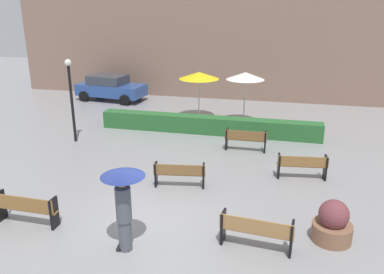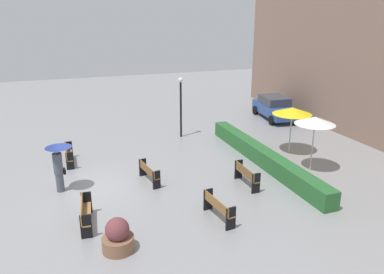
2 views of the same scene
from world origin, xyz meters
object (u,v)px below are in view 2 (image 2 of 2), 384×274
(bench_mid_center, at_px, (149,172))
(parked_car, at_px, (275,107))
(bench_back_row, at_px, (246,174))
(planter_pot, at_px, (118,237))
(patio_umbrella_yellow, at_px, (292,111))
(lamp_post, at_px, (181,101))
(patio_umbrella_white, at_px, (315,121))
(pedestrian_with_umbrella, at_px, (59,160))
(bench_near_left, at_px, (68,154))
(bench_far_right, at_px, (218,207))
(bench_near_right, at_px, (85,212))

(bench_mid_center, bearing_deg, parked_car, 123.97)
(bench_back_row, height_order, bench_mid_center, bench_back_row)
(planter_pot, distance_m, patio_umbrella_yellow, 11.74)
(bench_back_row, distance_m, bench_mid_center, 4.28)
(lamp_post, height_order, patio_umbrella_white, lamp_post)
(pedestrian_with_umbrella, distance_m, parked_car, 16.20)
(lamp_post, bearing_deg, pedestrian_with_umbrella, -53.19)
(bench_near_left, distance_m, lamp_post, 7.17)
(bench_far_right, height_order, lamp_post, lamp_post)
(bench_near_left, bearing_deg, bench_near_right, 2.52)
(bench_back_row, xyz_separation_m, planter_pot, (2.84, -6.00, -0.05))
(planter_pot, bearing_deg, bench_mid_center, 155.44)
(lamp_post, xyz_separation_m, patio_umbrella_yellow, (4.60, 4.60, 0.08))
(pedestrian_with_umbrella, relative_size, planter_pot, 1.87)
(bench_near_right, height_order, patio_umbrella_yellow, patio_umbrella_yellow)
(bench_near_left, height_order, parked_car, parked_car)
(pedestrian_with_umbrella, relative_size, patio_umbrella_white, 0.80)
(patio_umbrella_yellow, relative_size, patio_umbrella_white, 0.95)
(patio_umbrella_white, bearing_deg, patio_umbrella_yellow, 170.59)
(pedestrian_with_umbrella, xyz_separation_m, patio_umbrella_white, (1.70, 11.26, 1.04))
(lamp_post, bearing_deg, bench_near_right, -36.95)
(pedestrian_with_umbrella, bearing_deg, parked_car, 115.51)
(bench_near_left, height_order, bench_far_right, bench_near_left)
(bench_near_right, relative_size, patio_umbrella_white, 0.70)
(lamp_post, bearing_deg, bench_near_left, -71.76)
(bench_mid_center, relative_size, bench_far_right, 1.00)
(planter_pot, height_order, parked_car, parked_car)
(lamp_post, distance_m, patio_umbrella_white, 8.15)
(bench_near_right, relative_size, parked_car, 0.42)
(bench_back_row, xyz_separation_m, lamp_post, (-7.46, -0.50, 1.70))
(patio_umbrella_white, bearing_deg, bench_far_right, -65.97)
(bench_back_row, bearing_deg, bench_near_left, -126.61)
(pedestrian_with_umbrella, height_order, parked_car, pedestrian_with_umbrella)
(bench_near_left, bearing_deg, bench_far_right, 32.89)
(bench_mid_center, bearing_deg, patio_umbrella_white, 80.28)
(planter_pot, bearing_deg, patio_umbrella_yellow, 119.46)
(planter_pot, relative_size, lamp_post, 0.31)
(parked_car, bearing_deg, bench_mid_center, -56.03)
(bench_near_right, distance_m, planter_pot, 2.05)
(patio_umbrella_yellow, bearing_deg, parked_car, 154.80)
(bench_back_row, bearing_deg, planter_pot, -64.68)
(bench_near_left, distance_m, parked_car, 14.70)
(pedestrian_with_umbrella, bearing_deg, lamp_post, 126.81)
(bench_near_right, height_order, parked_car, parked_car)
(bench_far_right, distance_m, patio_umbrella_white, 6.83)
(bench_back_row, relative_size, parked_car, 0.39)
(bench_back_row, height_order, bench_near_right, bench_back_row)
(parked_car, bearing_deg, planter_pot, -47.43)
(bench_far_right, relative_size, patio_umbrella_yellow, 0.69)
(pedestrian_with_umbrella, xyz_separation_m, lamp_post, (-5.28, 7.05, 0.82))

